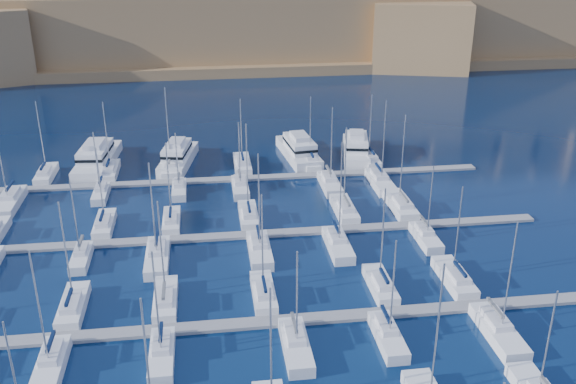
{
  "coord_description": "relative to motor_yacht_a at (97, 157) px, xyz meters",
  "views": [
    {
      "loc": [
        -6.51,
        -72.41,
        41.83
      ],
      "look_at": [
        4.14,
        6.0,
        8.29
      ],
      "focal_mm": 40.0,
      "sensor_mm": 36.0,
      "label": 1
    }
  ],
  "objects": [
    {
      "name": "ground",
      "position": [
        26.46,
        -42.29,
        -1.73
      ],
      "size": [
        600.0,
        600.0,
        0.0
      ],
      "primitive_type": "plane",
      "color": "#051033",
      "rests_on": "ground"
    },
    {
      "name": "pontoon_mid_near",
      "position": [
        26.46,
        -54.29,
        -1.53
      ],
      "size": [
        84.0,
        2.0,
        0.4
      ],
      "primitive_type": "cube",
      "color": "slate",
      "rests_on": "ground"
    },
    {
      "name": "pontoon_mid_far",
      "position": [
        26.46,
        -32.29,
        -1.53
      ],
      "size": [
        84.0,
        2.0,
        0.4
      ],
      "primitive_type": "cube",
      "color": "slate",
      "rests_on": "ground"
    },
    {
      "name": "pontoon_far",
      "position": [
        26.46,
        -10.29,
        -1.53
      ],
      "size": [
        84.0,
        2.0,
        0.4
      ],
      "primitive_type": "cube",
      "color": "slate",
      "rests_on": "ground"
    },
    {
      "name": "sailboat_13",
      "position": [
        3.77,
        -48.88,
        -0.98
      ],
      "size": [
        2.72,
        9.06,
        13.99
      ],
      "color": "silver",
      "rests_on": "ground"
    },
    {
      "name": "sailboat_14",
      "position": [
        14.33,
        -48.92,
        -0.99
      ],
      "size": [
        2.69,
        8.98,
        13.48
      ],
      "color": "silver",
      "rests_on": "ground"
    },
    {
      "name": "sailboat_15",
      "position": [
        25.92,
        -49.04,
        -0.99
      ],
      "size": [
        2.62,
        8.72,
        13.66
      ],
      "color": "silver",
      "rests_on": "ground"
    },
    {
      "name": "sailboat_16",
      "position": [
        40.31,
        -49.11,
        -0.99
      ],
      "size": [
        2.58,
        8.59,
        13.64
      ],
      "color": "silver",
      "rests_on": "ground"
    },
    {
      "name": "sailboat_17",
      "position": [
        49.9,
        -48.71,
        -0.99
      ],
      "size": [
        2.82,
        9.4,
        13.12
      ],
      "color": "silver",
      "rests_on": "ground"
    },
    {
      "name": "sailboat_19",
      "position": [
        3.41,
        -59.56,
        -0.98
      ],
      "size": [
        2.62,
        8.74,
        14.35
      ],
      "color": "silver",
      "rests_on": "ground"
    },
    {
      "name": "sailboat_20",
      "position": [
        14.37,
        -59.34,
        -0.99
      ],
      "size": [
        2.49,
        8.3,
        13.31
      ],
      "color": "silver",
      "rests_on": "ground"
    },
    {
      "name": "sailboat_21",
      "position": [
        28.25,
        -59.68,
        -1.0
      ],
      "size": [
        2.7,
        9.0,
        12.49
      ],
      "color": "silver",
      "rests_on": "ground"
    },
    {
      "name": "sailboat_22",
      "position": [
        38.31,
        -59.31,
        -1.0
      ],
      "size": [
        2.48,
        8.25,
        12.78
      ],
      "color": "silver",
      "rests_on": "ground"
    },
    {
      "name": "sailboat_23",
      "position": [
        50.48,
        -60.04,
        -0.97
      ],
      "size": [
        2.92,
        9.72,
        14.41
      ],
      "color": "silver",
      "rests_on": "ground"
    },
    {
      "name": "sailboat_25",
      "position": [
        4.61,
        -27.05,
        -1.0
      ],
      "size": [
        2.61,
        8.71,
        12.73
      ],
      "color": "silver",
      "rests_on": "ground"
    },
    {
      "name": "sailboat_26",
      "position": [
        14.35,
        -27.24,
        -1.0
      ],
      "size": [
        2.5,
        8.32,
        13.08
      ],
      "color": "silver",
      "rests_on": "ground"
    },
    {
      "name": "sailboat_27",
      "position": [
        25.86,
        -26.9,
        -0.97
      ],
      "size": [
        2.71,
        9.02,
        15.3
      ],
      "color": "silver",
      "rests_on": "ground"
    },
    {
      "name": "sailboat_28",
      "position": [
        40.72,
        -26.66,
        -0.98
      ],
      "size": [
        2.85,
        9.51,
        14.03
      ],
      "color": "silver",
      "rests_on": "ground"
    },
    {
      "name": "sailboat_29",
      "position": [
        49.75,
        -26.25,
        -0.96
      ],
      "size": [
        3.1,
        10.34,
        15.5
      ],
      "color": "silver",
      "rests_on": "ground"
    },
    {
      "name": "sailboat_31",
      "position": [
        2.85,
        -36.89,
        -1.01
      ],
      "size": [
        2.22,
        7.39,
        12.2
      ],
      "color": "silver",
      "rests_on": "ground"
    },
    {
      "name": "sailboat_32",
      "position": [
        12.85,
        -38.2,
        -0.97
      ],
      "size": [
        3.01,
        10.05,
        14.58
      ],
      "color": "silver",
      "rests_on": "ground"
    },
    {
      "name": "sailboat_33",
      "position": [
        26.47,
        -38.01,
        -0.97
      ],
      "size": [
        2.9,
        9.66,
        15.04
      ],
      "color": "silver",
      "rests_on": "ground"
    },
    {
      "name": "sailboat_34",
      "position": [
        37.32,
        -37.92,
        -0.96
      ],
      "size": [
        2.84,
        9.47,
        16.06
      ],
      "color": "silver",
      "rests_on": "ground"
    },
    {
      "name": "sailboat_35",
      "position": [
        50.07,
        -37.32,
        -1.01
      ],
      "size": [
        2.48,
        8.27,
        11.9
      ],
      "color": "silver",
      "rests_on": "ground"
    },
    {
      "name": "sailboat_36",
      "position": [
        -8.14,
        -4.94,
        -0.98
      ],
      "size": [
        2.68,
        8.93,
        14.07
      ],
      "color": "silver",
      "rests_on": "ground"
    },
    {
      "name": "sailboat_37",
      "position": [
        2.82,
        -4.84,
        -0.99
      ],
      "size": [
        2.74,
        9.14,
        13.5
      ],
      "color": "silver",
      "rests_on": "ground"
    },
    {
      "name": "sailboat_38",
      "position": [
        13.47,
        -4.63,
        -0.96
      ],
      "size": [
        2.87,
        9.56,
        15.68
      ],
      "color": "silver",
      "rests_on": "ground"
    },
    {
      "name": "sailboat_39",
      "position": [
        26.45,
        -4.55,
        -0.98
      ],
      "size": [
        2.92,
        9.72,
        13.15
      ],
      "color": "silver",
      "rests_on": "ground"
    },
    {
      "name": "sailboat_40",
      "position": [
        39.02,
        -5.0,
        -0.99
      ],
      "size": [
        2.65,
        8.82,
        13.23
      ],
      "color": "silver",
      "rests_on": "ground"
    },
    {
      "name": "sailboat_41",
      "position": [
        50.26,
        -5.04,
        -0.99
      ],
      "size": [
        2.62,
        8.74,
        13.27
      ],
      "color": "silver",
      "rests_on": "ground"
    },
    {
      "name": "sailboat_42",
      "position": [
        -11.39,
        -16.51,
        -0.94
      ],
      "size": [
        3.21,
        10.69,
        17.08
      ],
      "color": "silver",
      "rests_on": "ground"
    },
    {
      "name": "sailboat_43",
      "position": [
        2.56,
        -14.98,
        -1.01
      ],
      "size": [
        2.27,
        7.57,
        11.63
      ],
      "color": "silver",
      "rests_on": "ground"
    },
    {
      "name": "sailboat_44",
      "position": [
        15.24,
        -15.01,
        -1.02
      ],
      "size": [
        2.29,
        7.63,
        10.96
      ],
      "color": "silver",
      "rests_on": "ground"
    },
    {
      "name": "sailboat_45",
      "position": [
        25.36,
        -15.48,
        -1.0
      ],
      "size": [
        2.58,
        8.6,
        12.44
      ],
      "color": "silver",
      "rests_on": "ground"
    },
    {
      "name": "sailboat_46",
      "position": [
        40.52,
        -15.89,
        -0.98
      ],
      "size": [
        2.83,
        9.43,
        14.5
      ],
      "color": "silver",
      "rests_on": "ground"
    },
    {
      "name": "sailboat_47",
      "position": [
        49.26,
        -16.27,
        -0.96
      ],
      "size": [
        3.06,
        10.2,
        15.49
      ],
      "color": "silver",
      "rests_on": "ground"
    },
    {
      "name": "motor_yacht_a",
      "position": [
        0.0,
        0.0,
        0.0
      ],
      "size": [
        7.13,
        18.73,
        5.25
      ],
      "color": "silver",
      "rests_on": "ground"
    },
    {
      "name": "motor_yacht_b",
      "position": [
        14.74,
        -1.29,
        0.0
      ],
      "size": [
        7.51,
        16.21,
        5.25
      ],
      "color": "silver",
      "rests_on": "ground"
    },
    {
      "name": "motor_yacht_c",
      "position": [
        37.54,
        -0.7,
        0.0
      ],
      "size": [
        6.86,
        17.29,
        5.25
      ],
      "color": "silver",
      "rests_on": "ground"
    },
    {
      "name": "motor_yacht_d",
      "position": [
        48.56,
        -1.17,
        0.0
      ],
      "size": [
        7.8,
        16.5,
        5.25
      ],
      "color": "silver",
      "rests_on": "ground"
    },
    {
      "name": "fortified_city",
      "position": [
        26.27,
        112.97,
        13.01
      ],
      "size": [
        460.0,
        108.95,
        59.52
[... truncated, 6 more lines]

